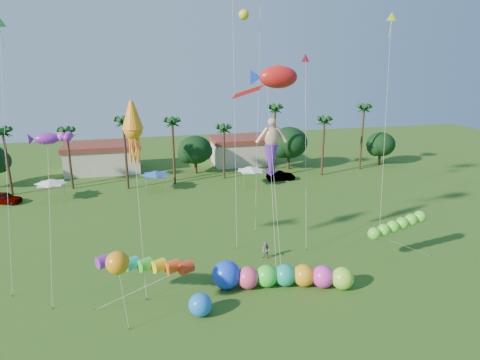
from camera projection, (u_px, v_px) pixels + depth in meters
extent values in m
plane|color=#285116|center=(274.00, 345.00, 29.52)|extent=(160.00, 160.00, 0.00)
cylinder|color=#3A2819|center=(8.00, 164.00, 59.53)|extent=(0.36, 0.36, 9.00)
cylinder|color=#3A2819|center=(70.00, 161.00, 62.36)|extent=(0.36, 0.36, 8.50)
cylinder|color=#3A2819|center=(126.00, 156.00, 62.12)|extent=(0.36, 0.36, 10.00)
cylinder|color=#3A2819|center=(174.00, 153.00, 64.72)|extent=(0.36, 0.36, 9.50)
cylinder|color=#3A2819|center=(224.00, 154.00, 67.69)|extent=(0.36, 0.36, 8.00)
cylinder|color=#3A2819|center=(274.00, 143.00, 68.16)|extent=(0.36, 0.36, 11.00)
cylinder|color=#3A2819|center=(323.00, 148.00, 69.35)|extent=(0.36, 0.36, 9.00)
cylinder|color=#3A2819|center=(362.00, 139.00, 72.82)|extent=(0.36, 0.36, 10.50)
sphere|color=#113814|center=(195.00, 150.00, 70.49)|extent=(5.46, 5.46, 5.46)
sphere|color=#113814|center=(289.00, 143.00, 73.04)|extent=(6.30, 6.30, 6.30)
sphere|color=#113814|center=(381.00, 144.00, 76.26)|extent=(5.04, 5.04, 5.04)
cube|color=beige|center=(103.00, 160.00, 72.30)|extent=(12.00, 7.00, 4.00)
cube|color=beige|center=(241.00, 152.00, 77.78)|extent=(10.00, 7.00, 4.00)
pyramid|color=white|center=(50.00, 181.00, 57.68)|extent=(3.00, 3.00, 0.60)
pyramid|color=blue|center=(155.00, 173.00, 61.81)|extent=(3.00, 3.00, 0.60)
pyramid|color=white|center=(250.00, 168.00, 64.08)|extent=(3.00, 3.00, 0.60)
imported|color=#4C4C54|center=(5.00, 198.00, 57.12)|extent=(4.78, 3.21, 1.51)
imported|color=#4C4C54|center=(281.00, 176.00, 67.55)|extent=(4.49, 1.71, 1.46)
imported|color=gray|center=(266.00, 251.00, 41.63)|extent=(1.07, 1.06, 1.74)
sphere|color=#FF4373|center=(248.00, 278.00, 36.43)|extent=(1.93, 1.93, 1.93)
sphere|color=#36E937|center=(266.00, 276.00, 36.71)|extent=(1.93, 1.93, 1.93)
sphere|color=#17A485|center=(285.00, 275.00, 36.85)|extent=(1.93, 1.93, 1.93)
sphere|color=orange|center=(304.00, 275.00, 36.81)|extent=(1.93, 1.93, 1.93)
sphere|color=#EC37C5|center=(323.00, 277.00, 36.59)|extent=(1.93, 1.93, 1.93)
sphere|color=#91EF35|center=(342.00, 278.00, 36.32)|extent=(1.93, 1.93, 1.93)
sphere|color=blue|center=(226.00, 275.00, 36.35)|extent=(2.98, 2.98, 2.47)
sphere|color=blue|center=(200.00, 305.00, 32.61)|extent=(1.81, 1.81, 1.81)
cylinder|color=red|center=(163.00, 270.00, 33.63)|extent=(7.32, 3.32, 1.00)
cylinder|color=silver|center=(141.00, 289.00, 33.77)|extent=(7.25, 0.30, 2.95)
cylinder|color=brown|center=(95.00, 309.00, 33.47)|extent=(0.08, 0.08, 0.16)
ellipsoid|color=#5FDE31|center=(374.00, 234.00, 40.23)|extent=(6.60, 3.11, 1.43)
cylinder|color=silver|center=(403.00, 245.00, 41.30)|extent=(6.43, 0.22, 3.04)
cylinder|color=brown|center=(431.00, 256.00, 42.35)|extent=(0.08, 0.08, 0.16)
sphere|color=orange|center=(118.00, 263.00, 29.94)|extent=(1.76, 1.76, 1.68)
cylinder|color=silver|center=(123.00, 297.00, 30.53)|extent=(0.44, 0.47, 5.24)
cylinder|color=brown|center=(129.00, 329.00, 31.10)|extent=(0.08, 0.08, 0.16)
cylinder|color=silver|center=(274.00, 210.00, 39.89)|extent=(0.29, 3.09, 10.56)
cylinder|color=brown|center=(276.00, 268.00, 39.92)|extent=(0.08, 0.08, 0.16)
ellipsoid|color=red|center=(278.00, 77.00, 38.27)|extent=(5.55, 2.81, 2.21)
cylinder|color=silver|center=(280.00, 178.00, 38.10)|extent=(1.07, 5.42, 17.29)
cylinder|color=brown|center=(282.00, 279.00, 37.91)|extent=(0.08, 0.08, 0.16)
cylinder|color=silver|center=(235.00, 117.00, 43.40)|extent=(1.14, 6.38, 26.27)
cylinder|color=brown|center=(237.00, 248.00, 44.03)|extent=(0.08, 0.08, 0.16)
cone|color=orange|center=(133.00, 130.00, 34.59)|extent=(1.73, 1.73, 4.86)
cylinder|color=silver|center=(140.00, 215.00, 34.74)|extent=(0.14, 3.82, 13.38)
cylinder|color=brown|center=(146.00, 299.00, 34.87)|extent=(0.08, 0.08, 0.16)
ellipsoid|color=purple|center=(47.00, 139.00, 34.23)|extent=(3.86, 3.04, 1.32)
cylinder|color=silver|center=(50.00, 223.00, 33.94)|extent=(0.40, 4.48, 12.78)
cylinder|color=brown|center=(52.00, 308.00, 33.62)|extent=(0.08, 0.08, 0.16)
cone|color=red|center=(305.00, 59.00, 42.31)|extent=(1.08, 0.28, 1.06)
cylinder|color=silver|center=(306.00, 156.00, 43.04)|extent=(0.72, 4.05, 18.78)
cylinder|color=brown|center=(306.00, 249.00, 43.74)|extent=(0.08, 0.08, 0.16)
cone|color=#D6F619|center=(391.00, 18.00, 43.65)|extent=(1.17, 0.50, 1.15)
cylinder|color=silver|center=(385.00, 132.00, 44.83)|extent=(1.56, 4.10, 22.80)
cylinder|color=brown|center=(379.00, 240.00, 45.99)|extent=(0.08, 0.08, 0.16)
cylinder|color=silver|center=(6.00, 164.00, 34.23)|extent=(1.18, 3.87, 21.60)
cylinder|color=brown|center=(12.00, 295.00, 35.37)|extent=(0.08, 0.08, 0.16)
cylinder|color=silver|center=(258.00, 102.00, 45.94)|extent=(1.40, 3.53, 28.58)
cylinder|color=brown|center=(255.00, 231.00, 48.21)|extent=(0.08, 0.08, 0.16)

